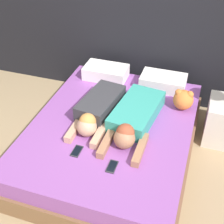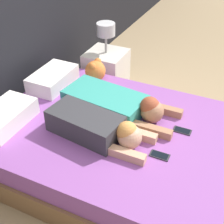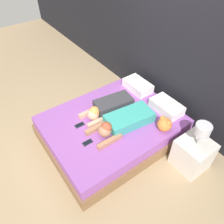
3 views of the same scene
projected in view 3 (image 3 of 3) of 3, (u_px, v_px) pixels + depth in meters
ground_plane at (112, 136)px, 3.80m from camera, size 12.00×12.00×0.00m
wall_back at (175, 47)px, 3.44m from camera, size 12.00×0.06×2.60m
bed at (112, 128)px, 3.66m from camera, size 1.68×2.15×0.41m
pillow_head_left at (138, 86)px, 4.04m from camera, size 0.53×0.32×0.16m
pillow_head_right at (167, 107)px, 3.61m from camera, size 0.53×0.32×0.16m
person_left at (108, 107)px, 3.57m from camera, size 0.39×0.91×0.23m
person_right at (123, 122)px, 3.35m from camera, size 0.47×1.09×0.24m
cell_phone_left at (80, 125)px, 3.41m from camera, size 0.08×0.15×0.01m
cell_phone_right at (88, 143)px, 3.15m from camera, size 0.08×0.15×0.01m
plush_toy at (165, 124)px, 3.27m from camera, size 0.22×0.22×0.23m
nightstand at (193, 153)px, 3.19m from camera, size 0.46×0.46×0.86m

